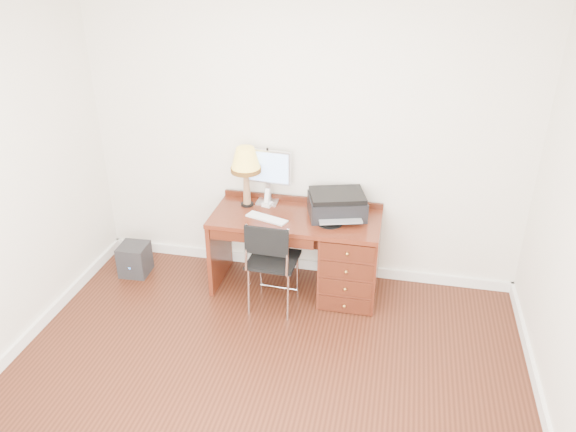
% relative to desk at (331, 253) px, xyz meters
% --- Properties ---
extents(ground, '(4.00, 4.00, 0.00)m').
position_rel_desk_xyz_m(ground, '(-0.32, -1.40, -0.41)').
color(ground, '#34150B').
rests_on(ground, ground).
extents(room_shell, '(4.00, 4.00, 4.00)m').
position_rel_desk_xyz_m(room_shell, '(-0.32, -0.77, -0.36)').
color(room_shell, silver).
rests_on(room_shell, ground).
extents(desk, '(1.50, 0.67, 0.75)m').
position_rel_desk_xyz_m(desk, '(0.00, 0.00, 0.00)').
color(desk, '#5A2113').
rests_on(desk, ground).
extents(monitor, '(0.44, 0.16, 0.51)m').
position_rel_desk_xyz_m(monitor, '(-0.64, 0.24, 0.66)').
color(monitor, silver).
rests_on(monitor, desk).
extents(keyboard, '(0.40, 0.23, 0.01)m').
position_rel_desk_xyz_m(keyboard, '(-0.56, -0.11, 0.34)').
color(keyboard, white).
rests_on(keyboard, desk).
extents(mouse_pad, '(0.22, 0.22, 0.04)m').
position_rel_desk_xyz_m(mouse_pad, '(-0.01, -0.08, 0.35)').
color(mouse_pad, black).
rests_on(mouse_pad, desk).
extents(printer, '(0.57, 0.50, 0.22)m').
position_rel_desk_xyz_m(printer, '(0.03, 0.09, 0.44)').
color(printer, black).
rests_on(printer, desk).
extents(leg_lamp, '(0.27, 0.27, 0.56)m').
position_rel_desk_xyz_m(leg_lamp, '(-0.81, 0.12, 0.75)').
color(leg_lamp, black).
rests_on(leg_lamp, desk).
extents(phone, '(0.10, 0.10, 0.17)m').
position_rel_desk_xyz_m(phone, '(-0.62, 0.15, 0.39)').
color(phone, white).
rests_on(phone, desk).
extents(pen_cup, '(0.09, 0.09, 0.11)m').
position_rel_desk_xyz_m(pen_cup, '(0.09, 0.22, 0.39)').
color(pen_cup, black).
rests_on(pen_cup, desk).
extents(chair, '(0.43, 0.43, 0.88)m').
position_rel_desk_xyz_m(chair, '(-0.46, -0.38, 0.12)').
color(chair, black).
rests_on(chair, ground).
extents(equipment_box, '(0.28, 0.28, 0.31)m').
position_rel_desk_xyz_m(equipment_box, '(-1.90, -0.09, -0.26)').
color(equipment_box, black).
rests_on(equipment_box, ground).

